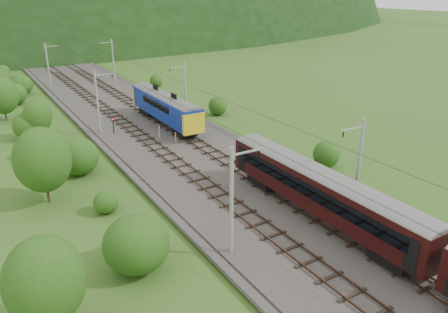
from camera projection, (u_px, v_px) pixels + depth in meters
ground at (297, 231)px, 34.53m from camera, size 600.00×600.00×0.00m
railbed at (230, 184)px, 42.43m from camera, size 14.00×220.00×0.30m
track_left at (209, 187)px, 41.19m from camera, size 2.40×220.00×0.27m
track_right at (251, 176)px, 43.51m from camera, size 2.40×220.00×0.27m
catenary_left at (98, 100)px, 55.38m from camera, size 2.54×192.28×8.00m
catenary_right at (185, 89)px, 61.29m from camera, size 2.54×192.28×8.00m
overhead_wires at (231, 115)px, 39.88m from camera, size 4.83×198.00×0.03m
hazard_post_near at (159, 132)px, 54.34m from camera, size 0.17×0.17×1.61m
hazard_post_far at (176, 137)px, 52.85m from camera, size 0.14×0.14×1.32m
signal at (113, 125)px, 55.89m from camera, size 0.22×0.22×1.99m
vegetation_left at (45, 149)px, 44.64m from camera, size 13.08×147.95×7.00m
vegetation_right at (324, 156)px, 46.55m from camera, size 3.42×94.91×2.57m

